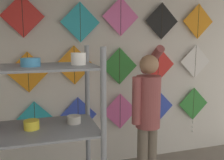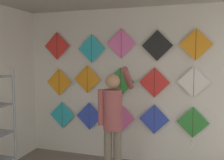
% 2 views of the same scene
% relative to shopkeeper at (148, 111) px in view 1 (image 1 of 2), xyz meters
% --- Properties ---
extents(back_panel, '(4.50, 0.06, 2.80)m').
position_rel_shopkeeper_xyz_m(back_panel, '(-0.09, 0.85, 0.39)').
color(back_panel, silver).
rests_on(back_panel, ground).
extents(shopkeeper, '(0.44, 0.67, 1.79)m').
position_rel_shopkeeper_xyz_m(shopkeeper, '(0.00, 0.00, 0.00)').
color(shopkeeper, '#726656').
rests_on(shopkeeper, ground).
extents(kite_0, '(0.53, 0.01, 0.53)m').
position_rel_shopkeeper_xyz_m(kite_0, '(-1.29, 0.76, -0.23)').
color(kite_0, '#28B2C6').
extents(kite_1, '(0.53, 0.01, 0.53)m').
position_rel_shopkeeper_xyz_m(kite_1, '(-0.71, 0.76, -0.21)').
color(kite_1, blue).
extents(kite_2, '(0.53, 0.01, 0.53)m').
position_rel_shopkeeper_xyz_m(kite_2, '(-0.08, 0.76, -0.20)').
color(kite_2, pink).
extents(kite_3, '(0.53, 0.01, 0.53)m').
position_rel_shopkeeper_xyz_m(kite_3, '(0.53, 0.76, -0.18)').
color(kite_3, blue).
extents(kite_4, '(0.53, 0.04, 0.74)m').
position_rel_shopkeeper_xyz_m(kite_4, '(1.18, 0.76, -0.23)').
color(kite_4, '#338C38').
extents(kite_5, '(0.53, 0.01, 0.53)m').
position_rel_shopkeeper_xyz_m(kite_5, '(-1.34, 0.76, 0.43)').
color(kite_5, orange).
extents(kite_6, '(0.53, 0.01, 0.53)m').
position_rel_shopkeeper_xyz_m(kite_6, '(-0.74, 0.76, 0.50)').
color(kite_6, orange).
extents(kite_7, '(0.53, 0.01, 0.53)m').
position_rel_shopkeeper_xyz_m(kite_7, '(-0.09, 0.76, 0.47)').
color(kite_7, '#338C38').
extents(kite_8, '(0.53, 0.01, 0.53)m').
position_rel_shopkeeper_xyz_m(kite_8, '(0.52, 0.76, 0.48)').
color(kite_8, red).
extents(kite_9, '(0.53, 0.01, 0.53)m').
position_rel_shopkeeper_xyz_m(kite_9, '(1.18, 0.76, 0.50)').
color(kite_9, white).
extents(kite_10, '(0.53, 0.01, 0.53)m').
position_rel_shopkeeper_xyz_m(kite_10, '(-1.37, 0.76, 1.13)').
color(kite_10, red).
extents(kite_11, '(0.53, 0.01, 0.53)m').
position_rel_shopkeeper_xyz_m(kite_11, '(-0.65, 0.76, 1.07)').
color(kite_11, '#28B2C6').
extents(kite_12, '(0.53, 0.01, 0.53)m').
position_rel_shopkeeper_xyz_m(kite_12, '(-0.08, 0.76, 1.16)').
color(kite_12, pink).
extents(kite_13, '(0.53, 0.01, 0.53)m').
position_rel_shopkeeper_xyz_m(kite_13, '(0.56, 0.76, 1.11)').
color(kite_13, black).
extents(kite_14, '(0.53, 0.01, 0.53)m').
position_rel_shopkeeper_xyz_m(kite_14, '(1.19, 0.76, 1.13)').
color(kite_14, orange).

